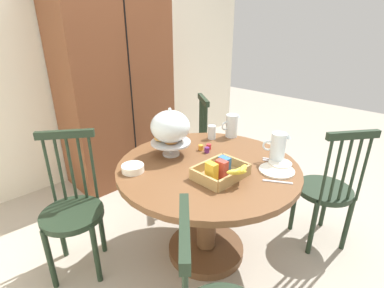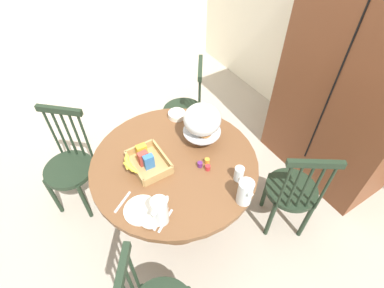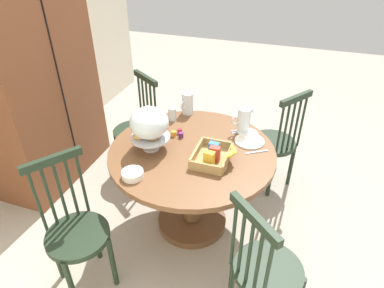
{
  "view_description": "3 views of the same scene",
  "coord_description": "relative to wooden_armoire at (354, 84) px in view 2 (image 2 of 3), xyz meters",
  "views": [
    {
      "loc": [
        -1.4,
        -1.15,
        1.59
      ],
      "look_at": [
        -0.14,
        0.13,
        0.84
      ],
      "focal_mm": 26.61,
      "sensor_mm": 36.0,
      "label": 1
    },
    {
      "loc": [
        1.09,
        -0.65,
        2.37
      ],
      "look_at": [
        -0.14,
        0.13,
        0.84
      ],
      "focal_mm": 27.92,
      "sensor_mm": 36.0,
      "label": 2
    },
    {
      "loc": [
        -2.01,
        -0.65,
        2.1
      ],
      "look_at": [
        -0.14,
        -0.02,
        0.79
      ],
      "focal_mm": 31.38,
      "sensor_mm": 36.0,
      "label": 3
    }
  ],
  "objects": [
    {
      "name": "dining_table",
      "position": [
        -0.24,
        -1.52,
        -0.46
      ],
      "size": [
        1.2,
        1.2,
        0.74
      ],
      "color": "brown",
      "rests_on": "ground_plane"
    },
    {
      "name": "cereal_basket",
      "position": [
        -0.32,
        -1.71,
        -0.2
      ],
      "size": [
        0.32,
        0.3,
        0.12
      ],
      "color": "tan",
      "rests_on": "dining_table"
    },
    {
      "name": "china_plate_small",
      "position": [
        0.08,
        -1.86,
        -0.23
      ],
      "size": [
        0.15,
        0.15,
        0.01
      ],
      "primitive_type": "cylinder",
      "color": "white",
      "rests_on": "china_plate_large"
    },
    {
      "name": "orange_juice_pitcher",
      "position": [
        0.27,
        -1.31,
        -0.16
      ],
      "size": [
        0.18,
        0.1,
        0.19
      ],
      "color": "silver",
      "rests_on": "dining_table"
    },
    {
      "name": "windsor_chair_by_cabinet",
      "position": [
        -0.87,
        -2.17,
        -0.53
      ],
      "size": [
        0.47,
        0.47,
        0.97
      ],
      "color": "#1E2D1E",
      "rests_on": "ground_plane"
    },
    {
      "name": "ground_plane",
      "position": [
        -0.1,
        -1.5,
        -0.98
      ],
      "size": [
        10.0,
        10.0,
        0.0
      ],
      "primitive_type": "plane",
      "color": "#A89E8E"
    },
    {
      "name": "jam_jar_grape",
      "position": [
        -0.11,
        -1.39,
        -0.22
      ],
      "size": [
        0.04,
        0.04,
        0.04
      ],
      "primitive_type": "cylinder",
      "color": "#5B2366",
      "rests_on": "dining_table"
    },
    {
      "name": "table_knife",
      "position": [
        0.11,
        -1.82,
        -0.24
      ],
      "size": [
        0.1,
        0.15,
        0.01
      ],
      "primitive_type": "cube",
      "rotation": [
        0.0,
        0.0,
        5.28
      ],
      "color": "silver",
      "rests_on": "dining_table"
    },
    {
      "name": "drinking_glass",
      "position": [
        0.12,
        -1.23,
        -0.19
      ],
      "size": [
        0.06,
        0.06,
        0.11
      ],
      "primitive_type": "cylinder",
      "color": "silver",
      "rests_on": "dining_table"
    },
    {
      "name": "milk_pitcher",
      "position": [
        0.12,
        -1.82,
        -0.15
      ],
      "size": [
        0.12,
        0.16,
        0.2
      ],
      "color": "silver",
      "rests_on": "dining_table"
    },
    {
      "name": "soup_spoon",
      "position": [
        -0.12,
        -1.97,
        -0.24
      ],
      "size": [
        0.1,
        0.15,
        0.01
      ],
      "primitive_type": "cube",
      "rotation": [
        0.0,
        0.0,
        5.28
      ],
      "color": "silver",
      "rests_on": "dining_table"
    },
    {
      "name": "china_plate_large",
      "position": [
        -0.01,
        -1.89,
        -0.24
      ],
      "size": [
        0.22,
        0.22,
        0.01
      ],
      "primitive_type": "cylinder",
      "color": "white",
      "rests_on": "dining_table"
    },
    {
      "name": "windsor_chair_far_side",
      "position": [
        0.29,
        -0.79,
        -0.53
      ],
      "size": [
        0.46,
        0.46,
        0.97
      ],
      "color": "#1E2D1E",
      "rests_on": "ground_plane"
    },
    {
      "name": "jam_jar_apricot",
      "position": [
        -0.11,
        -1.33,
        -0.22
      ],
      "size": [
        0.04,
        0.04,
        0.04
      ],
      "primitive_type": "cylinder",
      "color": "orange",
      "rests_on": "dining_table"
    },
    {
      "name": "pastry_stand_with_dome",
      "position": [
        -0.32,
        -1.24,
        -0.05
      ],
      "size": [
        0.28,
        0.28,
        0.34
      ],
      "color": "silver",
      "rests_on": "dining_table"
    },
    {
      "name": "dinner_fork",
      "position": [
        0.14,
        -1.8,
        -0.24
      ],
      "size": [
        0.1,
        0.15,
        0.01
      ],
      "primitive_type": "cube",
      "rotation": [
        0.0,
        0.0,
        5.28
      ],
      "color": "silver",
      "rests_on": "dining_table"
    },
    {
      "name": "wooden_armoire",
      "position": [
        0.0,
        0.0,
        0.0
      ],
      "size": [
        1.18,
        0.6,
        1.96
      ],
      "color": "brown",
      "rests_on": "ground_plane"
    },
    {
      "name": "windsor_chair_near_window",
      "position": [
        -0.97,
        -0.99,
        -0.53
      ],
      "size": [
        0.46,
        0.46,
        0.97
      ],
      "color": "#1E2D1E",
      "rests_on": "ground_plane"
    },
    {
      "name": "cereal_bowl",
      "position": [
        -0.65,
        -1.26,
        -0.22
      ],
      "size": [
        0.14,
        0.14,
        0.04
      ],
      "primitive_type": "cylinder",
      "color": "white",
      "rests_on": "dining_table"
    },
    {
      "name": "jam_jar_strawberry",
      "position": [
        -0.06,
        -1.36,
        -0.22
      ],
      "size": [
        0.04,
        0.04,
        0.04
      ],
      "primitive_type": "cylinder",
      "color": "#B7282D",
      "rests_on": "dining_table"
    }
  ]
}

